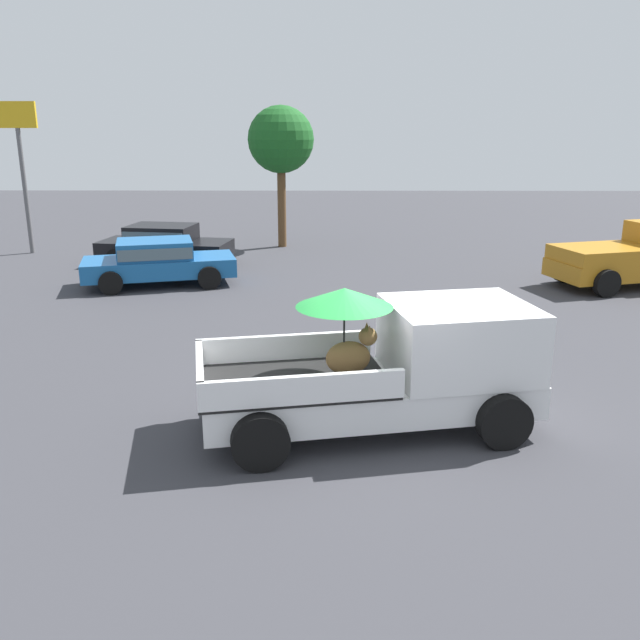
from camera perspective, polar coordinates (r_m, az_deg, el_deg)
ground_plane at (r=10.44m, az=4.11°, el=-9.15°), size 80.00×80.00×0.00m
pickup_truck_main at (r=10.19m, az=6.74°, el=-3.90°), size 5.31×3.02×2.22m
pickup_truck_red at (r=21.50m, az=25.68°, el=4.97°), size 5.11×3.16×1.80m
parked_sedan_near at (r=23.06m, az=-13.19°, el=6.46°), size 4.51×2.45×1.33m
parked_sedan_far at (r=20.02m, az=-13.71°, el=5.00°), size 4.61×2.80×1.33m
motel_sign at (r=26.52m, az=-24.27°, el=13.23°), size 1.40×0.16×5.33m
tree_by_lot at (r=25.73m, az=-3.37°, el=15.05°), size 2.48×2.48×5.26m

